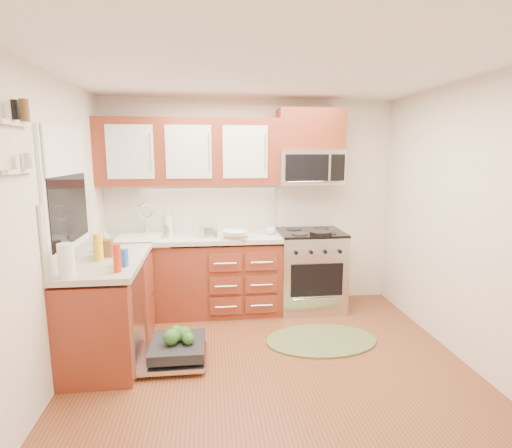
{
  "coord_description": "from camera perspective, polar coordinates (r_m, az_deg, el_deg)",
  "views": [
    {
      "loc": [
        -0.51,
        -3.11,
        1.86
      ],
      "look_at": [
        -0.04,
        0.85,
        1.15
      ],
      "focal_mm": 28.0,
      "sensor_mm": 36.0,
      "label": 1
    }
  ],
  "objects": [
    {
      "name": "wall_front",
      "position": [
        1.57,
        13.14,
        -13.14
      ],
      "size": [
        3.5,
        0.04,
        2.5
      ],
      "primitive_type": "cube",
      "color": "silver",
      "rests_on": "ground"
    },
    {
      "name": "skillet",
      "position": [
        4.55,
        9.22,
        -1.32
      ],
      "size": [
        0.26,
        0.26,
        0.05
      ],
      "primitive_type": "cylinder",
      "rotation": [
        0.0,
        0.0,
        0.05
      ],
      "color": "black",
      "rests_on": "range"
    },
    {
      "name": "floor",
      "position": [
        3.66,
        2.39,
        -20.54
      ],
      "size": [
        3.5,
        3.5,
        0.0
      ],
      "primitive_type": "plane",
      "color": "brown",
      "rests_on": "ground"
    },
    {
      "name": "window",
      "position": [
        3.82,
        -25.48,
        4.41
      ],
      "size": [
        0.03,
        1.05,
        1.05
      ],
      "primitive_type": null,
      "color": "white",
      "rests_on": "ground"
    },
    {
      "name": "base_cabinet_back",
      "position": [
        4.78,
        -9.06,
        -7.54
      ],
      "size": [
        2.05,
        0.6,
        0.85
      ],
      "primitive_type": "cube",
      "color": "maroon",
      "rests_on": "ground"
    },
    {
      "name": "upper_cabinets",
      "position": [
        4.69,
        -9.5,
        10.1
      ],
      "size": [
        2.05,
        0.35,
        0.75
      ],
      "primitive_type": null,
      "color": "maroon",
      "rests_on": "ground"
    },
    {
      "name": "mustard_bottle",
      "position": [
        3.78,
        -21.6,
        -3.12
      ],
      "size": [
        0.1,
        0.1,
        0.24
      ],
      "primitive_type": "cylinder",
      "rotation": [
        0.0,
        0.0,
        -0.28
      ],
      "color": "yellow",
      "rests_on": "countertop_left"
    },
    {
      "name": "blue_carton",
      "position": [
        3.53,
        -18.65,
        -4.58
      ],
      "size": [
        0.11,
        0.08,
        0.15
      ],
      "primitive_type": "cube",
      "rotation": [
        0.0,
        0.0,
        -0.25
      ],
      "color": "#235BA7",
      "rests_on": "countertop_left"
    },
    {
      "name": "wall_left",
      "position": [
        3.4,
        -27.99,
        -1.5
      ],
      "size": [
        0.04,
        3.5,
        2.5
      ],
      "primitive_type": "cube",
      "color": "silver",
      "rests_on": "ground"
    },
    {
      "name": "soap_bottle_c",
      "position": [
        4.14,
        -21.33,
        -2.44
      ],
      "size": [
        0.18,
        0.18,
        0.18
      ],
      "primitive_type": "imported",
      "rotation": [
        0.0,
        0.0,
        0.35
      ],
      "color": "#999999",
      "rests_on": "countertop_left"
    },
    {
      "name": "soap_bottle_b",
      "position": [
        4.34,
        -20.83,
        -1.85
      ],
      "size": [
        0.08,
        0.08,
        0.18
      ],
      "primitive_type": "imported",
      "rotation": [
        0.0,
        0.0,
        0.0
      ],
      "color": "#999999",
      "rests_on": "countertop_left"
    },
    {
      "name": "wall_right",
      "position": [
        3.89,
        28.92,
        -0.25
      ],
      "size": [
        0.04,
        3.5,
        2.5
      ],
      "primitive_type": "cube",
      "color": "silver",
      "rests_on": "ground"
    },
    {
      "name": "rug",
      "position": [
        4.23,
        9.3,
        -16.05
      ],
      "size": [
        1.29,
        1.04,
        0.02
      ],
      "primitive_type": null,
      "rotation": [
        0.0,
        0.0,
        -0.31
      ],
      "color": "#596539",
      "rests_on": "ground"
    },
    {
      "name": "backsplash_left",
      "position": [
        3.89,
        -24.98,
        -0.54
      ],
      "size": [
        0.02,
        1.25,
        0.57
      ],
      "primitive_type": "cube",
      "color": "#B6B3A3",
      "rests_on": "ground"
    },
    {
      "name": "shelf_upper",
      "position": [
        3.02,
        -31.14,
        12.22
      ],
      "size": [
        0.04,
        0.4,
        0.03
      ],
      "primitive_type": "cube",
      "color": "white",
      "rests_on": "ground"
    },
    {
      "name": "base_cabinet_left",
      "position": [
        4.02,
        -20.19,
        -11.54
      ],
      "size": [
        0.6,
        1.25,
        0.85
      ],
      "primitive_type": "cube",
      "color": "maroon",
      "rests_on": "ground"
    },
    {
      "name": "red_bottle",
      "position": [
        3.37,
        -19.24,
        -4.64
      ],
      "size": [
        0.07,
        0.07,
        0.23
      ],
      "primitive_type": "cylinder",
      "rotation": [
        0.0,
        0.0,
        0.08
      ],
      "color": "red",
      "rests_on": "countertop_left"
    },
    {
      "name": "sink",
      "position": [
        4.71,
        -15.61,
        -3.34
      ],
      "size": [
        0.62,
        0.5,
        0.26
      ],
      "primitive_type": null,
      "color": "white",
      "rests_on": "ground"
    },
    {
      "name": "backsplash_back",
      "position": [
        4.89,
        -9.19,
        2.28
      ],
      "size": [
        2.05,
        0.02,
        0.57
      ],
      "primitive_type": "cube",
      "color": "#B6B3A3",
      "rests_on": "ground"
    },
    {
      "name": "countertop_left",
      "position": [
        3.87,
        -20.48,
        -4.98
      ],
      "size": [
        0.64,
        1.27,
        0.05
      ],
      "primitive_type": "cube",
      "color": "#BBB4AB",
      "rests_on": "base_cabinet_left"
    },
    {
      "name": "window_blind",
      "position": [
        3.8,
        -25.49,
        9.38
      ],
      "size": [
        0.02,
        0.96,
        0.4
      ],
      "primitive_type": "cube",
      "color": "white",
      "rests_on": "ground"
    },
    {
      "name": "stock_pot",
      "position": [
        4.54,
        -6.79,
        -1.09
      ],
      "size": [
        0.26,
        0.26,
        0.13
      ],
      "primitive_type": "cylinder",
      "rotation": [
        0.0,
        0.0,
        -0.26
      ],
      "color": "silver",
      "rests_on": "countertop_back"
    },
    {
      "name": "bowl_b",
      "position": [
        4.46,
        -3.01,
        -1.5
      ],
      "size": [
        0.29,
        0.29,
        0.09
      ],
      "primitive_type": "imported",
      "rotation": [
        0.0,
        0.0,
        -0.02
      ],
      "color": "#999999",
      "rests_on": "countertop_back"
    },
    {
      "name": "cabinet_over_mw",
      "position": [
        4.84,
        7.73,
        13.22
      ],
      "size": [
        0.76,
        0.35,
        0.47
      ],
      "primitive_type": "cube",
      "color": "maroon",
      "rests_on": "ground"
    },
    {
      "name": "range",
      "position": [
        4.89,
        7.7,
        -6.49
      ],
      "size": [
        0.76,
        0.64,
        0.95
      ],
      "primitive_type": null,
      "color": "silver",
      "rests_on": "ground"
    },
    {
      "name": "cup",
      "position": [
        4.67,
        2.15,
        -0.97
      ],
      "size": [
        0.13,
        0.13,
        0.09
      ],
      "primitive_type": "imported",
      "rotation": [
        0.0,
        0.0,
        0.18
      ],
      "color": "#999999",
      "rests_on": "countertop_back"
    },
    {
      "name": "paper_towel_roll",
      "position": [
        3.37,
        -25.46,
        -4.74
      ],
      "size": [
        0.13,
        0.13,
        0.27
      ],
      "primitive_type": "cylinder",
      "rotation": [
        0.0,
        0.0,
        0.09
      ],
      "color": "white",
      "rests_on": "countertop_left"
    },
    {
      "name": "canister",
      "position": [
        4.53,
        -12.82,
        -1.17
      ],
      "size": [
        0.12,
        0.12,
        0.15
      ],
      "primitive_type": "cylinder",
      "rotation": [
        0.0,
        0.0,
        -0.36
      ],
      "color": "silver",
      "rests_on": "countertop_back"
    },
    {
      "name": "cutting_board",
      "position": [
        4.43,
        -2.99,
        -2.02
      ],
      "size": [
        0.3,
        0.24,
        0.02
      ],
      "primitive_type": "cube",
      "rotation": [
        0.0,
        0.0,
        -0.28
      ],
      "color": "#A47A4B",
      "rests_on": "countertop_back"
    },
    {
      "name": "wooden_box",
      "position": [
        3.92,
        -20.89,
        -3.24
      ],
      "size": [
        0.16,
        0.12,
        0.16
      ],
      "primitive_type": "cube",
      "rotation": [
        0.0,
        0.0,
        0.03
      ],
      "color": "brown",
      "rests_on": "countertop_left"
    },
    {
      "name": "dishwasher",
      "position": [
        3.85,
        -11.71,
        -17.38
      ],
      "size": [
        0.7,
        0.6,
        0.2
      ],
      "primitive_type": null,
      "color": "silver",
      "rests_on": "ground"
    },
    {
      "name": "ceiling",
      "position": [
        3.21,
        2.75,
        21.52
      ],
      "size": [
        3.5,
        3.5,
        0.0
      ],
      "primitive_type": "plane",
      "rotation": [
        3.14,
        0.0,
        0.0
      ],
      "color": "white",
      "rests_on": "ground"
    },
    {
      "name": "soap_bottle_a",
      "position": [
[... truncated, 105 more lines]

